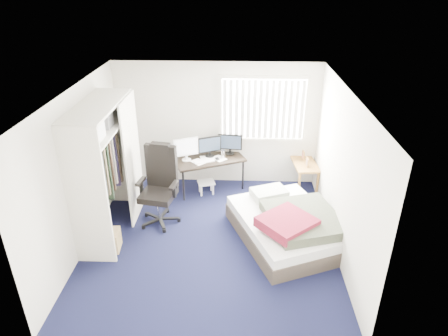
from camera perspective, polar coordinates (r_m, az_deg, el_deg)
ground at (r=6.74m, az=-1.93°, el=-10.20°), size 4.20×4.20×0.00m
room_shell at (r=5.96m, az=-2.15°, el=1.51°), size 4.20×4.20×4.20m
window_assembly at (r=7.82m, az=5.62°, el=8.33°), size 1.72×0.09×1.32m
closet at (r=6.60m, az=-16.59°, el=1.44°), size 0.64×1.84×2.22m
desk at (r=7.89m, az=-2.16°, el=1.68°), size 1.50×1.12×1.13m
office_chair at (r=7.04m, az=-9.12°, el=-3.53°), size 0.77×0.77×1.41m
footstool at (r=7.93m, az=-2.56°, el=-2.34°), size 0.38×0.34×0.26m
nightstand at (r=8.10m, az=11.38°, el=0.40°), size 0.53×0.91×0.78m
bed at (r=6.69m, az=9.18°, el=-8.03°), size 2.06×2.32×0.64m
pine_box at (r=6.71m, az=-16.56°, el=-9.89°), size 0.47×0.37×0.33m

